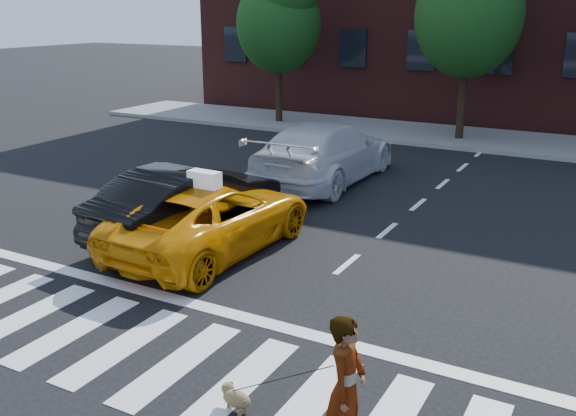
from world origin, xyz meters
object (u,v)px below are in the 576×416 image
at_px(tree_mid, 471,2).
at_px(white_suv, 325,152).
at_px(black_sedan, 189,202).
at_px(taxi, 212,218).
at_px(dog, 235,397).
at_px(tree_left, 279,13).
at_px(woman, 346,387).

distance_m(tree_mid, white_suv, 8.58).
height_order(black_sedan, white_suv, white_suv).
xyz_separation_m(tree_mid, black_sedan, (-2.53, -12.74, -4.08)).
bearing_deg(white_suv, taxi, 92.36).
distance_m(tree_mid, taxi, 13.91).
distance_m(taxi, white_suv, 5.85).
relative_size(tree_mid, dog, 13.87).
bearing_deg(tree_left, black_sedan, -68.70).
relative_size(tree_left, tree_mid, 0.92).
bearing_deg(black_sedan, white_suv, -90.18).
bearing_deg(dog, tree_left, 138.96).
xyz_separation_m(tree_left, black_sedan, (4.97, -12.74, -3.67)).
bearing_deg(white_suv, woman, 116.10).
bearing_deg(tree_mid, taxi, -97.07).
relative_size(tree_left, white_suv, 1.12).
height_order(tree_left, woman, tree_left).
distance_m(tree_left, tree_mid, 7.51).
distance_m(woman, dog, 1.64).
relative_size(black_sedan, white_suv, 0.81).
height_order(white_suv, woman, white_suv).
xyz_separation_m(tree_mid, dog, (1.72, -17.50, -4.68)).
bearing_deg(tree_mid, white_suv, -104.78).
xyz_separation_m(taxi, dog, (3.35, -4.32, -0.51)).
bearing_deg(tree_mid, woman, -79.62).
relative_size(tree_mid, white_suv, 1.23).
bearing_deg(taxi, black_sedan, -23.64).
relative_size(tree_left, dog, 12.70).
xyz_separation_m(taxi, black_sedan, (-0.90, 0.43, 0.09)).
xyz_separation_m(tree_left, taxi, (5.87, -13.17, -3.76)).
distance_m(black_sedan, dog, 6.41).
distance_m(black_sedan, woman, 7.53).
xyz_separation_m(black_sedan, dog, (4.25, -4.76, -0.59)).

